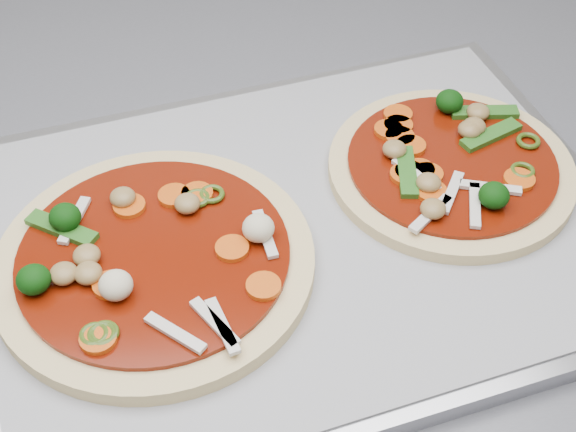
{
  "coord_description": "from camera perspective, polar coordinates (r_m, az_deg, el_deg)",
  "views": [
    {
      "loc": [
        -0.58,
        0.78,
        1.37
      ],
      "look_at": [
        -0.55,
        1.21,
        0.93
      ],
      "focal_mm": 50.0,
      "sensor_mm": 36.0,
      "label": 1
    }
  ],
  "objects": [
    {
      "name": "baking_tray",
      "position": [
        0.63,
        1.02,
        -1.12
      ],
      "size": [
        0.58,
        0.48,
        0.02
      ],
      "primitive_type": "cube",
      "rotation": [
        0.0,
        0.0,
        0.26
      ],
      "color": "#9B9BA1",
      "rests_on": "countertop"
    },
    {
      "name": "parchment",
      "position": [
        0.63,
        1.03,
        -0.54
      ],
      "size": [
        0.55,
        0.46,
        0.0
      ],
      "primitive_type": "cube",
      "rotation": [
        0.0,
        0.0,
        0.27
      ],
      "color": "#9F9FA5",
      "rests_on": "baking_tray"
    },
    {
      "name": "pizza_left",
      "position": [
        0.6,
        -9.64,
        -3.07
      ],
      "size": [
        0.28,
        0.28,
        0.04
      ],
      "rotation": [
        0.0,
        0.0,
        0.22
      ],
      "color": "#D7BC7A",
      "rests_on": "parchment"
    },
    {
      "name": "pizza_right",
      "position": [
        0.67,
        11.5,
        3.57
      ],
      "size": [
        0.25,
        0.25,
        0.03
      ],
      "rotation": [
        0.0,
        0.0,
        0.26
      ],
      "color": "#D7BC7A",
      "rests_on": "parchment"
    }
  ]
}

